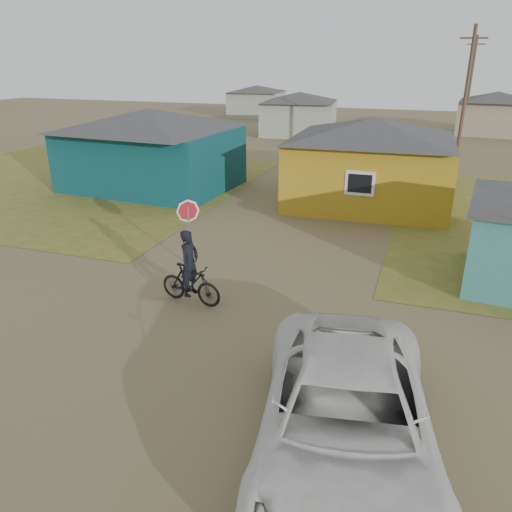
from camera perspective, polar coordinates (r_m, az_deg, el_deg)
The scene contains 12 objects.
ground at distance 12.15m, azimuth -8.49°, elevation -10.25°, with size 120.00×120.00×0.00m, color brown.
grass_nw at distance 29.78m, azimuth -21.35°, elevation 7.98°, with size 20.00×18.00×0.00m, color olive.
house_teal at distance 26.62m, azimuth -11.92°, elevation 12.01°, with size 8.93×7.08×4.00m.
house_yellow at distance 23.58m, azimuth 12.91°, elevation 10.57°, with size 7.72×6.76×3.90m.
house_pale_west at distance 44.64m, azimuth 4.94°, elevation 15.96°, with size 7.04×6.15×3.60m.
house_beige_east at distance 49.49m, azimuth 25.71°, elevation 14.55°, with size 6.95×6.05×3.60m.
house_pale_north at distance 58.40m, azimuth 0.07°, elevation 17.32°, with size 6.28×5.81×3.40m.
utility_pole_near at distance 31.15m, azimuth 22.76°, elevation 16.10°, with size 1.40×0.20×8.00m.
utility_pole_far at distance 47.15m, azimuth 23.26°, elevation 17.47°, with size 1.40×0.20×8.00m.
stop_sign at distance 15.92m, azimuth -7.74°, elevation 4.39°, with size 0.72×0.26×2.26m.
cyclist at distance 13.81m, azimuth -7.52°, elevation -2.41°, with size 1.93×0.77×2.12m.
vehicle at distance 8.76m, azimuth 10.23°, elevation -17.83°, with size 2.88×6.25×1.74m, color silver.
Camera 1 is at (5.00, -9.03, 6.42)m, focal length 35.00 mm.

